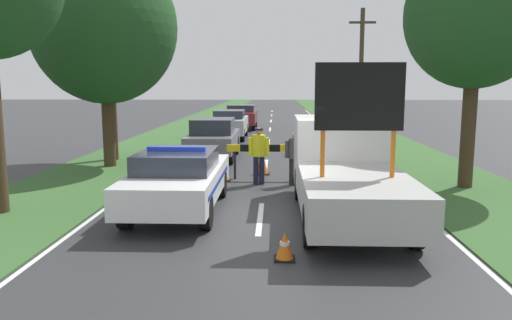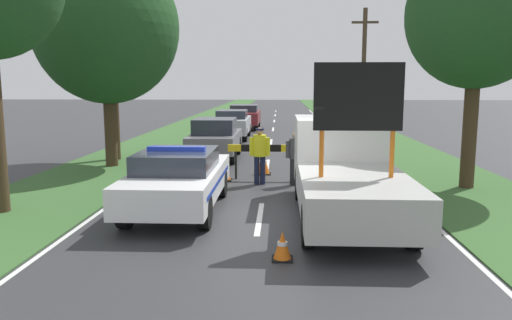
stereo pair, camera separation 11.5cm
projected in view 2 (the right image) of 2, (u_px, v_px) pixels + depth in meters
ground_plane at (260, 218)px, 10.99m from camera, size 160.00×160.00×0.00m
lane_markings at (271, 141)px, 25.55m from camera, size 7.50×61.01×0.01m
grass_verge_left at (182, 131)px, 30.99m from camera, size 3.65×120.00×0.03m
grass_verge_right at (365, 132)px, 30.46m from camera, size 3.65×120.00×0.03m
police_car at (179, 178)px, 11.53m from camera, size 1.89×4.83×1.53m
work_truck at (344, 168)px, 11.27m from camera, size 2.12×6.04×3.33m
road_barrier at (268, 151)px, 15.33m from camera, size 2.47×0.08×1.08m
police_officer at (260, 151)px, 14.55m from camera, size 0.60×0.38×1.67m
pedestrian_civilian at (295, 154)px, 14.47m from camera, size 0.56×0.36×1.56m
traffic_cone_near_police at (225, 172)px, 15.22m from camera, size 0.39×0.39×0.54m
traffic_cone_centre_front at (263, 163)px, 16.29m from camera, size 0.51×0.51×0.70m
traffic_cone_near_truck at (282, 246)px, 8.36m from camera, size 0.35×0.35×0.49m
traffic_cone_behind_barrier at (345, 172)px, 15.14m from camera, size 0.39×0.39×0.55m
queued_car_suv_grey at (215, 138)px, 19.51m from camera, size 1.77×4.19×1.59m
queued_car_sedan_silver at (232, 124)px, 26.70m from camera, size 1.74×4.46×1.53m
queued_car_wagon_maroon at (244, 116)px, 32.58m from camera, size 1.93×4.53×1.56m
roadside_tree_near_left at (106, 28)px, 17.12m from camera, size 4.98×4.98×7.46m
roadside_tree_near_right at (111, 32)px, 18.61m from camera, size 3.14×3.14×6.54m
roadside_tree_mid_right at (477, 15)px, 13.41m from camera, size 3.79×3.79×6.77m
utility_pole at (363, 76)px, 22.78m from camera, size 1.20×0.20×6.29m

